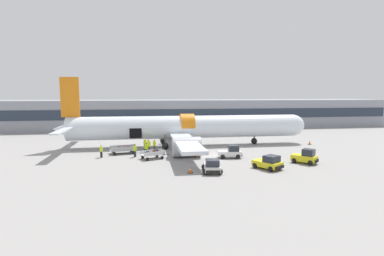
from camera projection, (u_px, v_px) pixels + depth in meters
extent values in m
plane|color=gray|center=(218.00, 155.00, 38.16)|extent=(500.00, 500.00, 0.00)
cube|color=gray|center=(184.00, 113.00, 70.82)|extent=(96.71, 13.12, 6.42)
cube|color=#232D3D|center=(188.00, 114.00, 64.29)|extent=(94.78, 0.16, 2.06)
cylinder|color=silver|center=(187.00, 127.00, 44.93)|extent=(34.35, 3.38, 3.38)
sphere|color=silver|center=(294.00, 125.00, 47.60)|extent=(3.21, 3.21, 3.21)
cone|color=silver|center=(67.00, 129.00, 42.25)|extent=(3.88, 3.11, 3.11)
cylinder|color=orange|center=(187.00, 125.00, 44.86)|extent=(2.06, 3.38, 3.38)
cube|color=orange|center=(70.00, 97.00, 41.85)|extent=(2.53, 0.28, 5.60)
cube|color=silver|center=(64.00, 130.00, 38.17)|extent=(1.13, 8.47, 0.20)
cube|color=silver|center=(78.00, 124.00, 46.48)|extent=(1.13, 8.47, 0.20)
cube|color=silver|center=(185.00, 142.00, 36.90)|extent=(2.69, 15.12, 0.40)
cube|color=silver|center=(173.00, 127.00, 52.74)|extent=(2.69, 15.12, 0.40)
cylinder|color=#B2B7BF|center=(187.00, 147.00, 37.04)|extent=(3.46, 2.50, 2.50)
cylinder|color=#B2B7BF|center=(174.00, 131.00, 52.81)|extent=(3.46, 2.50, 2.50)
cube|color=black|center=(136.00, 133.00, 42.18)|extent=(1.70, 0.12, 1.40)
cylinder|color=#56565B|center=(254.00, 136.00, 46.77)|extent=(0.22, 0.22, 1.55)
sphere|color=black|center=(254.00, 141.00, 46.86)|extent=(0.96, 0.96, 0.96)
cylinder|color=#56565B|center=(165.00, 141.00, 42.23)|extent=(0.22, 0.22, 1.55)
sphere|color=black|center=(165.00, 146.00, 42.32)|extent=(0.96, 0.96, 0.96)
cylinder|color=#56565B|center=(163.00, 136.00, 46.92)|extent=(0.22, 0.22, 1.55)
sphere|color=black|center=(163.00, 141.00, 47.01)|extent=(0.96, 0.96, 0.96)
cube|color=white|center=(230.00, 154.00, 36.60)|extent=(2.86, 1.61, 0.62)
cube|color=#232833|center=(233.00, 148.00, 36.55)|extent=(1.35, 1.24, 0.70)
cube|color=black|center=(241.00, 154.00, 36.67)|extent=(0.26, 1.17, 0.31)
sphere|color=black|center=(238.00, 157.00, 36.06)|extent=(0.56, 0.56, 0.56)
sphere|color=black|center=(236.00, 155.00, 37.28)|extent=(0.56, 0.56, 0.56)
sphere|color=black|center=(223.00, 157.00, 35.98)|extent=(0.56, 0.56, 0.56)
sphere|color=black|center=(221.00, 155.00, 37.21)|extent=(0.56, 0.56, 0.56)
cube|color=silver|center=(212.00, 167.00, 30.00)|extent=(1.93, 3.10, 0.52)
cube|color=#232833|center=(212.00, 163.00, 29.43)|extent=(1.47, 1.48, 0.62)
cube|color=black|center=(213.00, 172.00, 28.51)|extent=(1.38, 0.31, 0.26)
sphere|color=black|center=(205.00, 172.00, 29.03)|extent=(0.56, 0.56, 0.56)
sphere|color=black|center=(220.00, 172.00, 29.05)|extent=(0.56, 0.56, 0.56)
sphere|color=black|center=(204.00, 167.00, 31.00)|extent=(0.56, 0.56, 0.56)
sphere|color=black|center=(218.00, 167.00, 31.02)|extent=(0.56, 0.56, 0.56)
cube|color=yellow|center=(304.00, 158.00, 33.80)|extent=(2.74, 2.84, 0.68)
cube|color=#232833|center=(309.00, 152.00, 33.43)|extent=(1.61, 1.62, 0.75)
cube|color=black|center=(317.00, 161.00, 32.95)|extent=(0.94, 0.86, 0.34)
sphere|color=black|center=(310.00, 163.00, 32.80)|extent=(0.56, 0.56, 0.56)
sphere|color=black|center=(314.00, 161.00, 33.74)|extent=(0.56, 0.56, 0.56)
sphere|color=black|center=(294.00, 161.00, 33.93)|extent=(0.56, 0.56, 0.56)
sphere|color=black|center=(298.00, 159.00, 34.87)|extent=(0.56, 0.56, 0.56)
cube|color=yellow|center=(267.00, 164.00, 31.33)|extent=(2.94, 3.31, 0.57)
cube|color=#232833|center=(272.00, 159.00, 30.88)|extent=(1.89, 1.85, 0.66)
cube|color=black|center=(280.00, 167.00, 30.23)|extent=(1.35, 0.91, 0.29)
sphere|color=black|center=(271.00, 169.00, 30.11)|extent=(0.56, 0.56, 0.56)
sphere|color=black|center=(280.00, 167.00, 31.15)|extent=(0.56, 0.56, 0.56)
sphere|color=black|center=(255.00, 166.00, 31.56)|extent=(0.56, 0.56, 0.56)
sphere|color=black|center=(264.00, 163.00, 32.60)|extent=(0.56, 0.56, 0.56)
cube|color=#999BA0|center=(123.00, 150.00, 39.30)|extent=(3.61, 2.33, 0.05)
cube|color=#999BA0|center=(136.00, 147.00, 39.83)|extent=(0.39, 1.69, 0.51)
cube|color=#999BA0|center=(124.00, 149.00, 38.50)|extent=(3.22, 0.70, 0.51)
cube|color=#999BA0|center=(122.00, 147.00, 40.03)|extent=(3.22, 0.70, 0.51)
cube|color=#333338|center=(139.00, 150.00, 40.05)|extent=(0.90, 0.25, 0.06)
sphere|color=black|center=(133.00, 153.00, 38.93)|extent=(0.40, 0.40, 0.40)
sphere|color=black|center=(131.00, 150.00, 40.53)|extent=(0.40, 0.40, 0.40)
sphere|color=black|center=(115.00, 154.00, 38.13)|extent=(0.40, 0.40, 0.40)
sphere|color=black|center=(114.00, 151.00, 39.72)|extent=(0.40, 0.40, 0.40)
cube|color=#721951|center=(128.00, 148.00, 39.69)|extent=(0.37, 0.31, 0.45)
cube|color=#4C1E1E|center=(124.00, 149.00, 38.93)|extent=(0.57, 0.43, 0.47)
cube|color=black|center=(119.00, 148.00, 39.13)|extent=(0.44, 0.24, 0.44)
cube|color=silver|center=(152.00, 154.00, 36.11)|extent=(3.06, 2.40, 0.05)
cube|color=silver|center=(162.00, 151.00, 36.72)|extent=(0.60, 1.49, 0.40)
cube|color=silver|center=(155.00, 153.00, 35.43)|extent=(2.48, 0.97, 0.40)
cube|color=silver|center=(150.00, 151.00, 36.74)|extent=(2.48, 0.97, 0.40)
cube|color=#333338|center=(166.00, 155.00, 37.01)|extent=(0.87, 0.39, 0.06)
sphere|color=black|center=(162.00, 158.00, 35.93)|extent=(0.40, 0.40, 0.40)
sphere|color=black|center=(157.00, 155.00, 37.29)|extent=(0.40, 0.40, 0.40)
sphere|color=black|center=(147.00, 159.00, 35.02)|extent=(0.40, 0.40, 0.40)
sphere|color=black|center=(143.00, 157.00, 36.37)|extent=(0.40, 0.40, 0.40)
cube|color=#2D2D33|center=(156.00, 151.00, 36.60)|extent=(0.55, 0.43, 0.48)
cube|color=#4C1E1E|center=(155.00, 152.00, 36.20)|extent=(0.47, 0.33, 0.45)
cube|color=#2D2D33|center=(148.00, 153.00, 35.88)|extent=(0.40, 0.32, 0.40)
cube|color=#14472D|center=(146.00, 153.00, 35.49)|extent=(0.43, 0.37, 0.39)
cylinder|color=#1E2338|center=(145.00, 147.00, 41.56)|extent=(0.43, 0.43, 0.83)
cylinder|color=#B7E019|center=(145.00, 142.00, 41.48)|extent=(0.55, 0.55, 0.65)
sphere|color=beige|center=(145.00, 139.00, 41.43)|extent=(0.23, 0.23, 0.23)
cylinder|color=#B7E019|center=(144.00, 142.00, 41.62)|extent=(0.17, 0.17, 0.60)
cylinder|color=#B7E019|center=(146.00, 143.00, 41.34)|extent=(0.17, 0.17, 0.60)
cylinder|color=black|center=(146.00, 152.00, 38.44)|extent=(0.37, 0.37, 0.77)
cylinder|color=#B7E019|center=(146.00, 147.00, 38.36)|extent=(0.48, 0.48, 0.60)
sphere|color=brown|center=(146.00, 144.00, 38.31)|extent=(0.21, 0.21, 0.21)
cylinder|color=#B7E019|center=(148.00, 147.00, 38.31)|extent=(0.15, 0.15, 0.55)
cylinder|color=#B7E019|center=(145.00, 147.00, 38.43)|extent=(0.15, 0.15, 0.55)
cylinder|color=black|center=(101.00, 154.00, 36.85)|extent=(0.39, 0.39, 0.76)
cylinder|color=#CCE523|center=(101.00, 149.00, 36.77)|extent=(0.49, 0.49, 0.60)
sphere|color=tan|center=(101.00, 146.00, 36.73)|extent=(0.21, 0.21, 0.21)
cylinder|color=#CCE523|center=(100.00, 149.00, 36.93)|extent=(0.16, 0.16, 0.55)
cylinder|color=#CCE523|center=(102.00, 150.00, 36.63)|extent=(0.16, 0.16, 0.55)
cylinder|color=#2D2D33|center=(154.00, 149.00, 40.72)|extent=(0.42, 0.42, 0.82)
cylinder|color=#CCE523|center=(154.00, 143.00, 40.64)|extent=(0.54, 0.54, 0.64)
sphere|color=tan|center=(154.00, 140.00, 40.59)|extent=(0.23, 0.23, 0.23)
cylinder|color=#CCE523|center=(153.00, 144.00, 40.46)|extent=(0.17, 0.17, 0.59)
cylinder|color=#CCE523|center=(155.00, 144.00, 40.83)|extent=(0.17, 0.17, 0.59)
cylinder|color=black|center=(149.00, 150.00, 39.60)|extent=(0.45, 0.45, 0.90)
cylinder|color=#CCE523|center=(148.00, 144.00, 39.51)|extent=(0.58, 0.58, 0.71)
sphere|color=#9E7556|center=(148.00, 140.00, 39.46)|extent=(0.25, 0.25, 0.25)
cylinder|color=#CCE523|center=(150.00, 144.00, 39.68)|extent=(0.18, 0.18, 0.65)
cylinder|color=#CCE523|center=(147.00, 145.00, 39.36)|extent=(0.18, 0.18, 0.65)
cylinder|color=#1E2338|center=(135.00, 154.00, 37.15)|extent=(0.36, 0.36, 0.80)
cylinder|color=#B7E019|center=(135.00, 148.00, 37.07)|extent=(0.46, 0.46, 0.63)
sphere|color=brown|center=(135.00, 145.00, 37.02)|extent=(0.22, 0.22, 0.22)
cylinder|color=#B7E019|center=(135.00, 149.00, 36.87)|extent=(0.15, 0.15, 0.58)
cylinder|color=#B7E019|center=(134.00, 148.00, 37.28)|extent=(0.15, 0.15, 0.58)
cube|color=black|center=(310.00, 144.00, 46.45)|extent=(0.51, 0.51, 0.03)
cone|color=orange|center=(310.00, 142.00, 46.42)|extent=(0.38, 0.38, 0.68)
cylinder|color=white|center=(310.00, 142.00, 46.41)|extent=(0.22, 0.22, 0.08)
cube|color=black|center=(190.00, 173.00, 29.69)|extent=(0.50, 0.50, 0.03)
cone|color=orange|center=(190.00, 170.00, 29.66)|extent=(0.37, 0.37, 0.65)
cylinder|color=white|center=(190.00, 169.00, 29.65)|extent=(0.22, 0.22, 0.08)
cube|color=black|center=(197.00, 157.00, 36.98)|extent=(0.57, 0.57, 0.03)
cone|color=orange|center=(197.00, 154.00, 36.94)|extent=(0.42, 0.42, 0.74)
cylinder|color=white|center=(197.00, 154.00, 36.93)|extent=(0.24, 0.24, 0.09)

